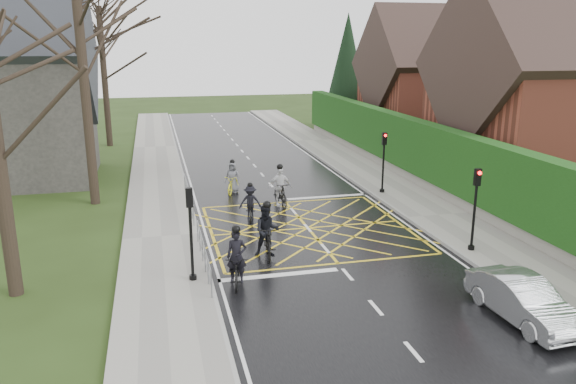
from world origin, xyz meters
name	(u,v)px	position (x,y,z in m)	size (l,w,h in m)	color
ground	(308,228)	(0.00, 0.00, 0.00)	(120.00, 120.00, 0.00)	black
road	(308,228)	(0.00, 0.00, 0.01)	(9.00, 80.00, 0.01)	black
sidewalk_right	(438,216)	(6.00, 0.00, 0.07)	(3.00, 80.00, 0.15)	gray
sidewalk_left	(162,238)	(-6.00, 0.00, 0.07)	(3.00, 80.00, 0.15)	gray
stone_wall	(414,177)	(7.75, 6.00, 0.35)	(0.50, 38.00, 0.70)	slate
hedge	(416,146)	(7.75, 6.00, 2.10)	(0.90, 38.00, 2.80)	#16390F
house_near	(559,98)	(14.75, 4.00, 4.73)	(11.80, 9.80, 11.30)	brown
house_far	(432,85)	(14.75, 18.00, 4.36)	(9.80, 8.80, 10.30)	brown
conifer	(347,72)	(10.75, 26.00, 4.99)	(4.60, 4.60, 10.00)	black
church	(10,92)	(-13.54, 12.00, 4.93)	(8.80, 7.80, 11.00)	#2D2B28
tree_near	(80,34)	(-9.00, 6.00, 7.91)	(9.24, 9.24, 11.44)	black
tree_mid	(76,22)	(-10.00, 14.00, 8.63)	(10.08, 10.08, 12.48)	black
tree_far	(102,47)	(-9.30, 22.00, 7.19)	(8.40, 8.40, 10.40)	black
railing_south	(203,249)	(-4.65, -3.50, 0.78)	(0.05, 5.04, 1.03)	slate
railing_north	(188,193)	(-4.65, 4.00, 0.79)	(0.05, 6.04, 1.03)	slate
traffic_light_ne	(383,163)	(5.10, 4.20, 1.66)	(0.24, 0.31, 3.21)	black
traffic_light_se	(475,210)	(5.10, -4.20, 1.66)	(0.24, 0.31, 3.21)	black
traffic_light_sw	(191,235)	(-5.10, -4.50, 1.66)	(0.24, 0.31, 3.21)	black
cyclist_rear	(237,265)	(-3.69, -4.79, 0.63)	(1.04, 2.10, 1.95)	black
cyclist_back	(267,236)	(-2.27, -2.71, 0.79)	(1.01, 2.14, 2.09)	black
cyclist_mid	(251,206)	(-2.11, 1.80, 0.60)	(1.06, 1.77, 1.65)	black
cyclist_front	(280,191)	(-0.40, 3.46, 0.75)	(1.12, 2.07, 2.04)	black
cyclist_lead	(233,181)	(-2.23, 6.40, 0.61)	(1.26, 1.91, 1.76)	yellow
car	(523,300)	(3.70, -9.13, 0.62)	(1.31, 3.75, 1.23)	#B0B4B8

